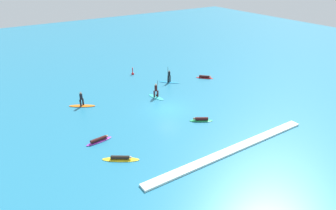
{
  "coord_description": "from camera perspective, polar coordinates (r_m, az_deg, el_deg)",
  "views": [
    {
      "loc": [
        -17.37,
        -26.19,
        15.5
      ],
      "look_at": [
        0.0,
        0.0,
        0.5
      ],
      "focal_mm": 32.91,
      "sensor_mm": 36.0,
      "label": 1
    }
  ],
  "objects": [
    {
      "name": "ground_plane",
      "position": [
        35.04,
        0.0,
        -0.74
      ],
      "size": [
        120.0,
        120.0,
        0.0
      ],
      "primitive_type": "plane",
      "color": "teal",
      "rests_on": "ground"
    },
    {
      "name": "surfer_on_yellow_board",
      "position": [
        26.83,
        -8.77,
        -9.74
      ],
      "size": [
        3.03,
        2.42,
        0.41
      ],
      "rotation": [
        0.0,
        0.0,
        5.68
      ],
      "color": "yellow",
      "rests_on": "ground_plane"
    },
    {
      "name": "surfer_on_purple_board",
      "position": [
        29.61,
        -12.65,
        -6.36
      ],
      "size": [
        2.64,
        0.8,
        0.43
      ],
      "rotation": [
        0.0,
        0.0,
        0.09
      ],
      "color": "purple",
      "rests_on": "ground_plane"
    },
    {
      "name": "surfer_on_orange_board",
      "position": [
        36.88,
        -15.67,
        0.36
      ],
      "size": [
        2.93,
        2.24,
        1.77
      ],
      "rotation": [
        0.0,
        0.0,
        5.71
      ],
      "color": "orange",
      "rests_on": "ground_plane"
    },
    {
      "name": "marker_buoy",
      "position": [
        45.9,
        -6.55,
        5.85
      ],
      "size": [
        0.4,
        0.4,
        1.16
      ],
      "color": "red",
      "rests_on": "ground_plane"
    },
    {
      "name": "surfer_on_red_board",
      "position": [
        44.49,
        6.82,
        5.17
      ],
      "size": [
        2.15,
        2.17,
        0.41
      ],
      "rotation": [
        0.0,
        0.0,
        5.49
      ],
      "color": "red",
      "rests_on": "ground_plane"
    },
    {
      "name": "surfer_on_green_board",
      "position": [
        32.6,
        6.15,
        -2.7
      ],
      "size": [
        2.42,
        1.9,
        0.44
      ],
      "rotation": [
        0.0,
        0.0,
        2.57
      ],
      "color": "#23B266",
      "rests_on": "ground_plane"
    },
    {
      "name": "surfer_on_blue_board",
      "position": [
        42.48,
        0.21,
        4.78
      ],
      "size": [
        2.36,
        2.42,
        2.29
      ],
      "rotation": [
        0.0,
        0.0,
        2.34
      ],
      "color": "#1E8CD1",
      "rests_on": "ground_plane"
    },
    {
      "name": "wave_crest",
      "position": [
        28.2,
        11.64,
        -8.21
      ],
      "size": [
        18.13,
        0.9,
        0.18
      ],
      "primitive_type": "cube",
      "color": "white",
      "rests_on": "ground_plane"
    },
    {
      "name": "surfer_on_teal_board",
      "position": [
        37.78,
        -2.23,
        2.13
      ],
      "size": [
        1.22,
        2.58,
        2.09
      ],
      "rotation": [
        0.0,
        0.0,
        1.77
      ],
      "color": "#33C6CC",
      "rests_on": "ground_plane"
    }
  ]
}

